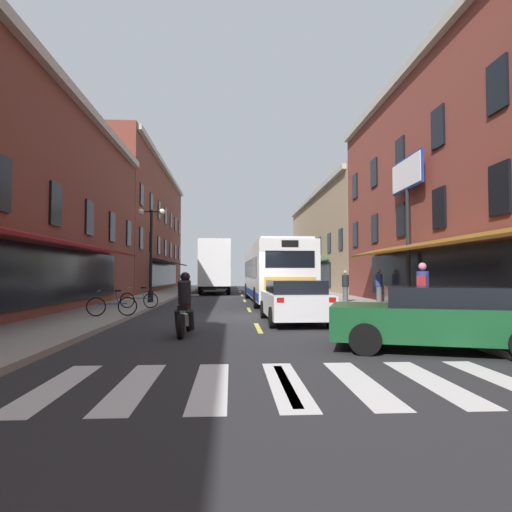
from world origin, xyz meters
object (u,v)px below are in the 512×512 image
at_px(pedestrian_mid, 379,285).
at_px(pedestrian_rear, 310,282).
at_px(bicycle_mid, 139,300).
at_px(street_lamp_twin, 151,250).
at_px(bicycle_near, 112,306).
at_px(motorcycle_rider, 185,308).
at_px(box_truck, 214,267).
at_px(sedan_mid, 294,301).
at_px(sedan_near, 437,317).
at_px(pedestrian_near, 423,291).
at_px(pedestrian_far, 345,286).
at_px(billboard_sign, 407,191).
at_px(transit_bus, 273,272).

xyz_separation_m(pedestrian_mid, pedestrian_rear, (-1.82, 9.88, 0.01)).
xyz_separation_m(bicycle_mid, street_lamp_twin, (-0.22, 3.84, 2.36)).
height_order(pedestrian_mid, pedestrian_rear, pedestrian_rear).
distance_m(bicycle_near, bicycle_mid, 3.49).
bearing_deg(pedestrian_mid, motorcycle_rider, 18.06).
distance_m(box_truck, pedestrian_rear, 8.00).
bearing_deg(sedan_mid, sedan_near, -67.54).
relative_size(pedestrian_near, pedestrian_far, 1.09).
bearing_deg(sedan_near, bicycle_mid, 129.61).
bearing_deg(motorcycle_rider, box_truck, 90.35).
relative_size(billboard_sign, box_truck, 0.82).
relative_size(sedan_near, pedestrian_far, 2.78).
bearing_deg(sedan_mid, pedestrian_near, -22.76).
height_order(bicycle_mid, pedestrian_near, pedestrian_near).
distance_m(pedestrian_near, pedestrian_rear, 19.20).
height_order(pedestrian_near, pedestrian_rear, pedestrian_near).
distance_m(bicycle_mid, pedestrian_mid, 12.06).
height_order(bicycle_mid, pedestrian_far, pedestrian_far).
height_order(transit_bus, sedan_mid, transit_bus).
distance_m(sedan_mid, motorcycle_rider, 4.26).
xyz_separation_m(billboard_sign, box_truck, (-9.22, 16.44, -3.13)).
bearing_deg(pedestrian_mid, sedan_near, 44.06).
relative_size(billboard_sign, motorcycle_rider, 3.22).
relative_size(pedestrian_mid, pedestrian_far, 1.03).
xyz_separation_m(box_truck, bicycle_near, (-2.79, -19.76, -1.66)).
height_order(motorcycle_rider, pedestrian_far, pedestrian_far).
height_order(sedan_near, bicycle_near, sedan_near).
bearing_deg(pedestrian_mid, sedan_mid, 22.75).
xyz_separation_m(transit_bus, street_lamp_twin, (-6.50, -1.19, 1.17)).
relative_size(bicycle_near, street_lamp_twin, 0.35).
height_order(sedan_near, sedan_mid, sedan_mid).
relative_size(transit_bus, bicycle_mid, 7.40).
height_order(billboard_sign, pedestrian_far, billboard_sign).
height_order(motorcycle_rider, bicycle_mid, motorcycle_rider).
relative_size(bicycle_mid, pedestrian_far, 1.02).
bearing_deg(bicycle_mid, pedestrian_mid, 15.11).
bearing_deg(pedestrian_mid, pedestrian_far, -49.49).
bearing_deg(bicycle_near, sedan_mid, -10.39).
xyz_separation_m(billboard_sign, pedestrian_near, (-2.10, -6.00, -4.19)).
relative_size(pedestrian_near, pedestrian_rear, 1.05).
bearing_deg(pedestrian_far, sedan_mid, -116.18).
distance_m(transit_bus, pedestrian_rear, 8.77).
height_order(transit_bus, pedestrian_far, transit_bus).
height_order(motorcycle_rider, pedestrian_near, pedestrian_near).
xyz_separation_m(box_truck, pedestrian_rear, (7.22, -3.24, -1.14)).
height_order(sedan_mid, street_lamp_twin, street_lamp_twin).
height_order(pedestrian_near, pedestrian_far, pedestrian_near).
bearing_deg(sedan_near, transit_bus, 97.56).
relative_size(bicycle_near, pedestrian_rear, 0.99).
bearing_deg(motorcycle_rider, bicycle_mid, 110.57).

